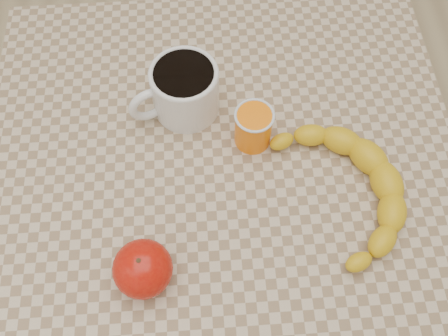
{
  "coord_description": "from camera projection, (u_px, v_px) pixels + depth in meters",
  "views": [
    {
      "loc": [
        -0.03,
        -0.37,
        1.48
      ],
      "look_at": [
        0.0,
        0.0,
        0.77
      ],
      "focal_mm": 40.0,
      "sensor_mm": 36.0,
      "label": 1
    }
  ],
  "objects": [
    {
      "name": "table",
      "position": [
        224.0,
        195.0,
        0.9
      ],
      "size": [
        0.8,
        0.8,
        0.75
      ],
      "color": "tan",
      "rests_on": "ground"
    },
    {
      "name": "orange_juice_glass",
      "position": [
        253.0,
        127.0,
        0.82
      ],
      "size": [
        0.07,
        0.07,
        0.08
      ],
      "color": "orange",
      "rests_on": "table"
    },
    {
      "name": "coffee_mug",
      "position": [
        183.0,
        89.0,
        0.83
      ],
      "size": [
        0.17,
        0.15,
        0.1
      ],
      "color": "silver",
      "rests_on": "table"
    },
    {
      "name": "banana",
      "position": [
        346.0,
        188.0,
        0.78
      ],
      "size": [
        0.34,
        0.4,
        0.05
      ],
      "primitive_type": null,
      "rotation": [
        0.0,
        0.0,
        0.22
      ],
      "color": "gold",
      "rests_on": "table"
    },
    {
      "name": "ground",
      "position": [
        224.0,
        287.0,
        1.49
      ],
      "size": [
        3.0,
        3.0,
        0.0
      ],
      "primitive_type": "plane",
      "color": "tan",
      "rests_on": "ground"
    },
    {
      "name": "apple",
      "position": [
        143.0,
        269.0,
        0.71
      ],
      "size": [
        0.11,
        0.11,
        0.08
      ],
      "color": "#A40A05",
      "rests_on": "table"
    }
  ]
}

